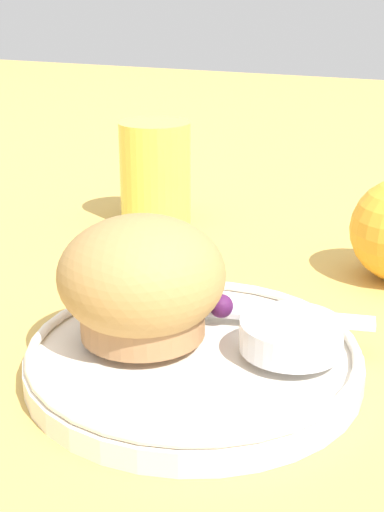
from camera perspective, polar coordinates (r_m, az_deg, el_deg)
name	(u,v)px	position (r m, az deg, el deg)	size (l,w,h in m)	color
ground_plane	(201,364)	(0.44, 0.76, -8.67)	(3.00, 3.00, 0.00)	tan
plate	(188,356)	(0.43, -0.34, -8.01)	(0.20, 0.20, 0.02)	silver
muffin	(142,282)	(0.42, -4.04, -2.07)	(0.10, 0.10, 0.07)	#9E7047
cream_ramekin	(291,334)	(0.41, 7.94, -6.18)	(0.06, 0.06, 0.02)	silver
berry_pair	(210,304)	(0.45, 1.44, -3.83)	(0.03, 0.02, 0.02)	#4C194C
butter_knife	(251,313)	(0.45, 4.76, -4.56)	(0.15, 0.05, 0.00)	silver
juice_glass	(155,173)	(0.69, -2.96, 6.64)	(0.07, 0.07, 0.10)	#EAD14C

